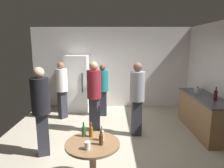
{
  "coord_description": "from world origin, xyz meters",
  "views": [
    {
      "loc": [
        0.01,
        -4.13,
        2.14
      ],
      "look_at": [
        0.01,
        0.37,
        1.25
      ],
      "focal_mm": 32.0,
      "sensor_mm": 36.0,
      "label": 1
    }
  ],
  "objects_px": {
    "beer_bottle_clear": "(102,135)",
    "person_in_black_shirt": "(41,105)",
    "person_in_gray_shirt": "(137,94)",
    "beer_bottle_brown": "(101,139)",
    "wine_bottle_on_counter": "(216,95)",
    "beer_bottle_amber": "(91,131)",
    "refrigerator": "(77,83)",
    "kettle": "(198,90)",
    "person_in_teal_shirt": "(103,86)",
    "plastic_cup_white": "(87,146)",
    "person_in_white_shirt": "(62,86)",
    "person_in_maroon_shirt": "(94,91)",
    "foreground_table": "(93,149)",
    "beer_bottle_green": "(84,131)"
  },
  "relations": [
    {
      "from": "beer_bottle_green",
      "to": "plastic_cup_white",
      "type": "xyz_separation_m",
      "value": [
        0.1,
        -0.4,
        -0.03
      ]
    },
    {
      "from": "beer_bottle_amber",
      "to": "beer_bottle_brown",
      "type": "bearing_deg",
      "value": -56.18
    },
    {
      "from": "beer_bottle_clear",
      "to": "person_in_white_shirt",
      "type": "xyz_separation_m",
      "value": [
        -1.3,
        2.86,
        0.15
      ]
    },
    {
      "from": "beer_bottle_brown",
      "to": "foreground_table",
      "type": "bearing_deg",
      "value": 155.48
    },
    {
      "from": "kettle",
      "to": "beer_bottle_green",
      "type": "distance_m",
      "value": 3.42
    },
    {
      "from": "beer_bottle_brown",
      "to": "person_in_black_shirt",
      "type": "bearing_deg",
      "value": 140.37
    },
    {
      "from": "person_in_teal_shirt",
      "to": "beer_bottle_green",
      "type": "bearing_deg",
      "value": 0.78
    },
    {
      "from": "beer_bottle_clear",
      "to": "person_in_black_shirt",
      "type": "distance_m",
      "value": 1.48
    },
    {
      "from": "person_in_gray_shirt",
      "to": "beer_bottle_amber",
      "type": "bearing_deg",
      "value": -35.76
    },
    {
      "from": "kettle",
      "to": "plastic_cup_white",
      "type": "relative_size",
      "value": 2.22
    },
    {
      "from": "beer_bottle_brown",
      "to": "person_in_teal_shirt",
      "type": "relative_size",
      "value": 0.15
    },
    {
      "from": "person_in_black_shirt",
      "to": "person_in_teal_shirt",
      "type": "relative_size",
      "value": 1.11
    },
    {
      "from": "foreground_table",
      "to": "person_in_teal_shirt",
      "type": "bearing_deg",
      "value": 89.84
    },
    {
      "from": "wine_bottle_on_counter",
      "to": "beer_bottle_amber",
      "type": "bearing_deg",
      "value": -151.06
    },
    {
      "from": "kettle",
      "to": "person_in_maroon_shirt",
      "type": "height_order",
      "value": "person_in_maroon_shirt"
    },
    {
      "from": "refrigerator",
      "to": "beer_bottle_brown",
      "type": "bearing_deg",
      "value": -75.41
    },
    {
      "from": "beer_bottle_amber",
      "to": "person_in_maroon_shirt",
      "type": "bearing_deg",
      "value": 93.4
    },
    {
      "from": "refrigerator",
      "to": "person_in_white_shirt",
      "type": "height_order",
      "value": "refrigerator"
    },
    {
      "from": "person_in_black_shirt",
      "to": "person_in_gray_shirt",
      "type": "height_order",
      "value": "person_in_gray_shirt"
    },
    {
      "from": "refrigerator",
      "to": "kettle",
      "type": "distance_m",
      "value": 3.58
    },
    {
      "from": "refrigerator",
      "to": "person_in_white_shirt",
      "type": "xyz_separation_m",
      "value": [
        -0.33,
        -0.71,
        0.07
      ]
    },
    {
      "from": "beer_bottle_brown",
      "to": "person_in_maroon_shirt",
      "type": "height_order",
      "value": "person_in_maroon_shirt"
    },
    {
      "from": "beer_bottle_clear",
      "to": "plastic_cup_white",
      "type": "distance_m",
      "value": 0.32
    },
    {
      "from": "plastic_cup_white",
      "to": "person_in_teal_shirt",
      "type": "xyz_separation_m",
      "value": [
        0.06,
        3.33,
        0.12
      ]
    },
    {
      "from": "beer_bottle_brown",
      "to": "plastic_cup_white",
      "type": "relative_size",
      "value": 2.09
    },
    {
      "from": "plastic_cup_white",
      "to": "beer_bottle_green",
      "type": "bearing_deg",
      "value": 104.77
    },
    {
      "from": "beer_bottle_brown",
      "to": "beer_bottle_green",
      "type": "xyz_separation_m",
      "value": [
        -0.28,
        0.27,
        0.0
      ]
    },
    {
      "from": "beer_bottle_clear",
      "to": "person_in_maroon_shirt",
      "type": "bearing_deg",
      "value": 98.33
    },
    {
      "from": "wine_bottle_on_counter",
      "to": "refrigerator",
      "type": "bearing_deg",
      "value": 150.11
    },
    {
      "from": "wine_bottle_on_counter",
      "to": "person_in_white_shirt",
      "type": "relative_size",
      "value": 0.19
    },
    {
      "from": "person_in_black_shirt",
      "to": "refrigerator",
      "type": "bearing_deg",
      "value": 155.76
    },
    {
      "from": "kettle",
      "to": "foreground_table",
      "type": "distance_m",
      "value": 3.46
    },
    {
      "from": "beer_bottle_brown",
      "to": "beer_bottle_green",
      "type": "distance_m",
      "value": 0.39
    },
    {
      "from": "wine_bottle_on_counter",
      "to": "person_in_teal_shirt",
      "type": "height_order",
      "value": "person_in_teal_shirt"
    },
    {
      "from": "person_in_gray_shirt",
      "to": "beer_bottle_clear",
      "type": "bearing_deg",
      "value": -29.21
    },
    {
      "from": "beer_bottle_clear",
      "to": "person_in_black_shirt",
      "type": "height_order",
      "value": "person_in_black_shirt"
    },
    {
      "from": "plastic_cup_white",
      "to": "person_in_teal_shirt",
      "type": "height_order",
      "value": "person_in_teal_shirt"
    },
    {
      "from": "beer_bottle_clear",
      "to": "person_in_white_shirt",
      "type": "relative_size",
      "value": 0.14
    },
    {
      "from": "foreground_table",
      "to": "person_in_white_shirt",
      "type": "relative_size",
      "value": 0.48
    },
    {
      "from": "beer_bottle_clear",
      "to": "person_in_gray_shirt",
      "type": "height_order",
      "value": "person_in_gray_shirt"
    },
    {
      "from": "kettle",
      "to": "person_in_teal_shirt",
      "type": "distance_m",
      "value": 2.62
    },
    {
      "from": "wine_bottle_on_counter",
      "to": "person_in_maroon_shirt",
      "type": "height_order",
      "value": "person_in_maroon_shirt"
    },
    {
      "from": "person_in_black_shirt",
      "to": "person_in_teal_shirt",
      "type": "xyz_separation_m",
      "value": [
        1.06,
        2.22,
        -0.11
      ]
    },
    {
      "from": "plastic_cup_white",
      "to": "person_in_white_shirt",
      "type": "bearing_deg",
      "value": 109.64
    },
    {
      "from": "kettle",
      "to": "person_in_gray_shirt",
      "type": "xyz_separation_m",
      "value": [
        -1.64,
        -0.56,
        0.05
      ]
    },
    {
      "from": "beer_bottle_clear",
      "to": "beer_bottle_green",
      "type": "bearing_deg",
      "value": 155.19
    },
    {
      "from": "beer_bottle_brown",
      "to": "beer_bottle_green",
      "type": "bearing_deg",
      "value": 136.66
    },
    {
      "from": "beer_bottle_clear",
      "to": "person_in_gray_shirt",
      "type": "relative_size",
      "value": 0.13
    },
    {
      "from": "plastic_cup_white",
      "to": "beer_bottle_clear",
      "type": "bearing_deg",
      "value": 54.8
    },
    {
      "from": "person_in_white_shirt",
      "to": "plastic_cup_white",
      "type": "bearing_deg",
      "value": -30.15
    }
  ]
}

